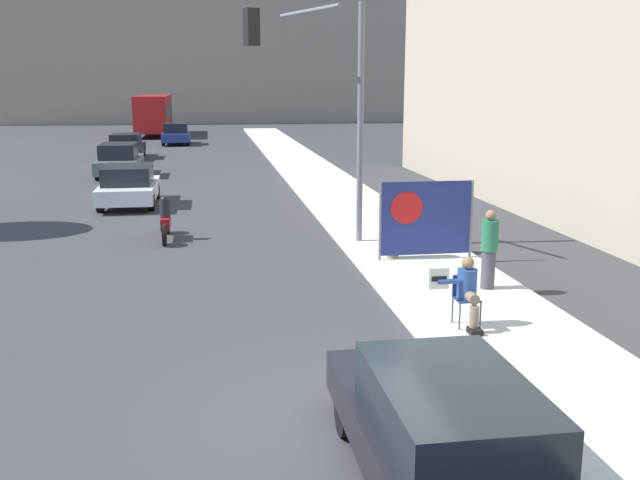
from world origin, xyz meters
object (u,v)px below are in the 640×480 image
pedestrian_behind (394,223)px  protest_banner (425,218)px  city_bus_on_road (154,113)px  car_on_road_distant (126,146)px  car_on_road_midblock (119,160)px  seated_protester (467,290)px  car_on_road_far_lane (176,134)px  parked_car_curbside (447,436)px  jogger_on_sidewalk (489,249)px  car_on_road_nearest (129,186)px  motorcycle_on_road (166,221)px  traffic_light_pole (323,83)px

pedestrian_behind → protest_banner: (0.73, -0.17, 0.14)m
pedestrian_behind → city_bus_on_road: bearing=76.3°
protest_banner → car_on_road_distant: (-9.74, 26.75, -0.40)m
car_on_road_midblock → city_bus_on_road: city_bus_on_road is taller
seated_protester → car_on_road_far_lane: size_ratio=0.29×
parked_car_curbside → car_on_road_far_lane: 45.93m
car_on_road_distant → city_bus_on_road: 19.13m
jogger_on_sidewalk → parked_car_curbside: (-3.24, -6.92, -0.27)m
jogger_on_sidewalk → car_on_road_nearest: 14.99m
jogger_on_sidewalk → pedestrian_behind: bearing=-92.9°
motorcycle_on_road → car_on_road_far_lane: bearing=91.7°
car_on_road_far_lane → parked_car_curbside: bearing=-84.3°
protest_banner → car_on_road_midblock: bearing=116.7°
seated_protester → parked_car_curbside: bearing=-99.8°
city_bus_on_road → seated_protester: bearing=-80.3°
jogger_on_sidewalk → parked_car_curbside: jogger_on_sidewalk is taller
pedestrian_behind → parked_car_curbside: size_ratio=0.36×
jogger_on_sidewalk → car_on_road_midblock: (-9.66, 20.83, -0.20)m
car_on_road_midblock → city_bus_on_road: bearing=90.6°
car_on_road_nearest → city_bus_on_road: size_ratio=0.40×
pedestrian_behind → car_on_road_nearest: bearing=102.2°
seated_protester → pedestrian_behind: pedestrian_behind is taller
protest_banner → car_on_road_midblock: 20.34m
traffic_light_pole → car_on_road_far_lane: traffic_light_pole is taller
car_on_road_nearest → car_on_road_distant: same height
traffic_light_pole → car_on_road_nearest: bearing=125.7°
car_on_road_nearest → motorcycle_on_road: 6.20m
protest_banner → motorcycle_on_road: 7.34m
seated_protester → motorcycle_on_road: 10.26m
seated_protester → jogger_on_sidewalk: 2.55m
seated_protester → car_on_road_midblock: (-8.39, 23.04, -0.03)m
traffic_light_pole → car_on_road_far_lane: bearing=98.5°
pedestrian_behind → car_on_road_distant: (-9.01, 26.58, -0.27)m
car_on_road_nearest → car_on_road_midblock: 8.51m
protest_banner → car_on_road_midblock: protest_banner is taller
parked_car_curbside → motorcycle_on_road: size_ratio=2.09×
jogger_on_sidewalk → protest_banner: 2.73m
protest_banner → car_on_road_distant: bearing=110.0°
parked_car_curbside → motorcycle_on_road: bearing=104.9°
pedestrian_behind → car_on_road_distant: pedestrian_behind is taller
car_on_road_nearest → city_bus_on_road: 36.14m
protest_banner → city_bus_on_road: city_bus_on_road is taller
seated_protester → pedestrian_behind: 5.06m
car_on_road_midblock → pedestrian_behind: bearing=-64.9°
car_on_road_distant → city_bus_on_road: bearing=89.1°
traffic_light_pole → motorcycle_on_road: (-4.11, 1.95, -3.72)m
protest_banner → car_on_road_distant: 28.47m
car_on_road_nearest → car_on_road_far_lane: size_ratio=0.99×
car_on_road_far_lane → car_on_road_midblock: bearing=-96.0°
car_on_road_midblock → motorcycle_on_road: 14.68m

